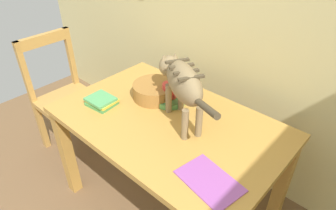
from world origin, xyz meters
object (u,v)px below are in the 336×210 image
object	(u,v)px
saucer_bowl	(169,99)
dining_table	(168,132)
cat	(182,82)
magazine	(209,181)
wicker_basket	(154,90)
coffee_mug	(170,90)
wooden_chair_near	(66,98)
book_stack	(102,101)

from	to	relation	value
saucer_bowl	dining_table	bearing A→B (deg)	-50.11
cat	magazine	size ratio (longest dim) A/B	2.12
magazine	wicker_basket	bearing A→B (deg)	163.60
saucer_bowl	coffee_mug	xyz separation A→B (m)	(0.00, 0.00, 0.06)
saucer_bowl	coffee_mug	distance (m)	0.06
cat	wooden_chair_near	distance (m)	1.19
magazine	wooden_chair_near	distance (m)	1.48
book_stack	wicker_basket	distance (m)	0.32
magazine	cat	bearing A→B (deg)	156.12
dining_table	coffee_mug	size ratio (longest dim) A/B	9.91
saucer_bowl	wooden_chair_near	bearing A→B (deg)	-166.17
saucer_bowl	magazine	distance (m)	0.65
book_stack	coffee_mug	bearing A→B (deg)	47.18
coffee_mug	book_stack	distance (m)	0.41
saucer_bowl	book_stack	world-z (taller)	book_stack
dining_table	cat	distance (m)	0.34
coffee_mug	wooden_chair_near	size ratio (longest dim) A/B	0.14
dining_table	book_stack	distance (m)	0.44
coffee_mug	saucer_bowl	bearing A→B (deg)	180.00
dining_table	book_stack	size ratio (longest dim) A/B	7.51
dining_table	saucer_bowl	size ratio (longest dim) A/B	6.36
cat	dining_table	bearing A→B (deg)	166.35
cat	magazine	world-z (taller)	cat
dining_table	cat	bearing A→B (deg)	47.40
cat	wooden_chair_near	size ratio (longest dim) A/B	0.62
coffee_mug	wooden_chair_near	xyz separation A→B (m)	(-0.90, -0.22, -0.34)
wooden_chair_near	magazine	bearing A→B (deg)	85.16
dining_table	cat	size ratio (longest dim) A/B	2.17
dining_table	saucer_bowl	xyz separation A→B (m)	(-0.12, 0.14, 0.11)
cat	saucer_bowl	bearing A→B (deg)	90.00
coffee_mug	book_stack	bearing A→B (deg)	-132.82
coffee_mug	magazine	xyz separation A→B (m)	(0.55, -0.35, -0.07)
saucer_bowl	magazine	size ratio (longest dim) A/B	0.72
wooden_chair_near	wicker_basket	bearing A→B (deg)	103.91
cat	coffee_mug	xyz separation A→B (m)	(-0.16, 0.09, -0.16)
magazine	wooden_chair_near	bearing A→B (deg)	-175.12
cat	magazine	distance (m)	0.52
dining_table	magazine	world-z (taller)	magazine
book_stack	wooden_chair_near	size ratio (longest dim) A/B	0.18
magazine	coffee_mug	bearing A→B (deg)	157.40
magazine	wooden_chair_near	xyz separation A→B (m)	(-1.45, 0.13, -0.26)
book_stack	wicker_basket	size ratio (longest dim) A/B	0.64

